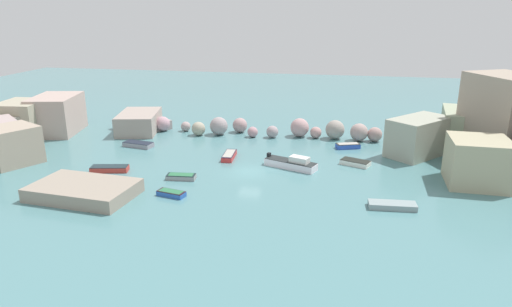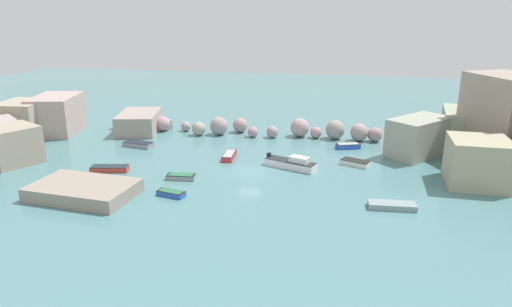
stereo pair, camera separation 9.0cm
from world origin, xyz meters
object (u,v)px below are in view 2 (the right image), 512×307
at_px(moored_boat_6, 292,163).
at_px(stone_dock, 84,190).
at_px(moored_boat_2, 229,155).
at_px(moored_boat_3, 355,163).
at_px(moored_boat_5, 138,144).
at_px(moored_boat_8, 181,177).
at_px(moored_boat_0, 110,169).
at_px(moored_boat_7, 348,146).
at_px(moored_boat_4, 171,193).
at_px(moored_boat_1, 392,206).

bearing_deg(moored_boat_6, stone_dock, -125.66).
relative_size(stone_dock, moored_boat_2, 2.55).
distance_m(moored_boat_3, moored_boat_5, 28.15).
xyz_separation_m(moored_boat_2, moored_boat_8, (-3.29, -8.02, -0.04)).
relative_size(moored_boat_0, moored_boat_2, 1.13).
height_order(moored_boat_3, moored_boat_6, moored_boat_6).
height_order(moored_boat_7, moored_boat_8, moored_boat_7).
bearing_deg(stone_dock, moored_boat_6, 32.81).
xyz_separation_m(moored_boat_3, moored_boat_8, (-18.39, -8.29, -0.01)).
distance_m(moored_boat_0, moored_boat_5, 9.63).
bearing_deg(moored_boat_7, moored_boat_2, 6.90).
height_order(moored_boat_4, moored_boat_7, moored_boat_7).
relative_size(moored_boat_1, moored_boat_6, 0.69).
bearing_deg(moored_boat_6, moored_boat_0, -144.43).
bearing_deg(moored_boat_5, moored_boat_4, 135.04).
xyz_separation_m(moored_boat_0, moored_boat_7, (26.25, 14.09, 0.03)).
relative_size(moored_boat_3, moored_boat_6, 0.58).
xyz_separation_m(moored_boat_3, moored_boat_5, (-28.07, 2.13, 0.02)).
height_order(moored_boat_4, moored_boat_6, moored_boat_6).
xyz_separation_m(moored_boat_6, moored_boat_7, (6.28, 9.09, -0.21)).
height_order(moored_boat_2, moored_boat_7, moored_boat_7).
height_order(moored_boat_0, moored_boat_7, moored_boat_7).
height_order(moored_boat_0, moored_boat_6, moored_boat_6).
bearing_deg(moored_boat_5, moored_boat_6, 178.19).
xyz_separation_m(moored_boat_5, moored_boat_8, (9.67, -10.42, -0.03)).
bearing_deg(moored_boat_3, moored_boat_4, -121.59).
relative_size(moored_boat_2, moored_boat_8, 1.20).
relative_size(moored_boat_0, moored_boat_4, 1.44).
bearing_deg(moored_boat_0, moored_boat_7, 16.47).
bearing_deg(stone_dock, moored_boat_2, 52.71).
bearing_deg(moored_boat_8, moored_boat_5, -51.98).
relative_size(moored_boat_2, moored_boat_5, 0.92).
distance_m(moored_boat_4, moored_boat_8, 4.64).
distance_m(moored_boat_5, moored_boat_6, 21.41).
distance_m(moored_boat_0, moored_boat_8, 8.77).
xyz_separation_m(moored_boat_7, moored_boat_8, (-17.52, -14.92, -0.06)).
xyz_separation_m(moored_boat_4, moored_boat_7, (16.88, 19.51, 0.07)).
xyz_separation_m(moored_boat_0, moored_boat_2, (12.02, 7.18, 0.02)).
height_order(moored_boat_6, moored_boat_7, moored_boat_6).
height_order(moored_boat_3, moored_boat_8, moored_boat_3).
xyz_separation_m(stone_dock, moored_boat_0, (-1.09, 7.18, -0.35)).
bearing_deg(moored_boat_8, moored_boat_1, 165.97).
height_order(moored_boat_0, moored_boat_2, moored_boat_2).
relative_size(stone_dock, moored_boat_8, 3.07).
bearing_deg(moored_boat_4, moored_boat_1, 15.95).
xyz_separation_m(moored_boat_2, moored_boat_6, (7.95, -2.18, 0.23)).
height_order(moored_boat_2, moored_boat_5, moored_boat_5).
bearing_deg(moored_boat_3, moored_boat_8, -133.29).
relative_size(moored_boat_0, moored_boat_3, 1.17).
height_order(moored_boat_2, moored_boat_3, moored_boat_2).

